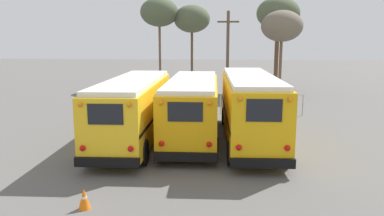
% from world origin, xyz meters
% --- Properties ---
extents(ground_plane, '(160.00, 160.00, 0.00)m').
position_xyz_m(ground_plane, '(0.00, 0.00, 0.00)').
color(ground_plane, '#5B5956').
extents(school_bus_0, '(2.77, 10.39, 3.12)m').
position_xyz_m(school_bus_0, '(-2.84, -0.25, 1.71)').
color(school_bus_0, yellow).
rests_on(school_bus_0, ground).
extents(school_bus_1, '(2.77, 9.91, 3.05)m').
position_xyz_m(school_bus_1, '(0.00, 0.54, 1.66)').
color(school_bus_1, '#E5A00C').
rests_on(school_bus_1, ground).
extents(school_bus_2, '(2.75, 10.19, 3.32)m').
position_xyz_m(school_bus_2, '(2.85, 0.06, 1.81)').
color(school_bus_2, '#EAAA0F').
rests_on(school_bus_2, ground).
extents(utility_pole, '(1.80, 0.25, 7.36)m').
position_xyz_m(utility_pole, '(1.87, 13.55, 3.87)').
color(utility_pole, brown).
rests_on(utility_pole, ground).
extents(bare_tree_0, '(3.96, 3.96, 9.33)m').
position_xyz_m(bare_tree_0, '(-5.19, 21.28, 7.80)').
color(bare_tree_0, brown).
rests_on(bare_tree_0, ground).
extents(bare_tree_1, '(3.81, 3.81, 8.61)m').
position_xyz_m(bare_tree_1, '(-1.84, 21.87, 7.14)').
color(bare_tree_1, brown).
rests_on(bare_tree_1, ground).
extents(bare_tree_2, '(4.19, 4.19, 9.13)m').
position_xyz_m(bare_tree_2, '(6.78, 19.90, 7.47)').
color(bare_tree_2, brown).
rests_on(bare_tree_2, ground).
extents(bare_tree_3, '(3.64, 3.64, 7.56)m').
position_xyz_m(bare_tree_3, '(6.59, 15.77, 6.16)').
color(bare_tree_3, brown).
rests_on(bare_tree_3, ground).
extents(fence_line, '(13.75, 0.06, 1.42)m').
position_xyz_m(fence_line, '(0.00, 6.86, 0.99)').
color(fence_line, '#939399').
rests_on(fence_line, ground).
extents(traffic_cone, '(0.36, 0.36, 0.64)m').
position_xyz_m(traffic_cone, '(-2.54, -8.05, 0.32)').
color(traffic_cone, orange).
rests_on(traffic_cone, ground).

